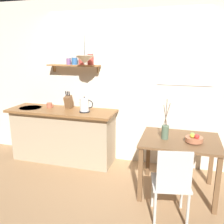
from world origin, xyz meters
name	(u,v)px	position (x,y,z in m)	size (l,w,h in m)	color
ground_plane	(114,176)	(0.00, 0.00, 0.00)	(14.00, 14.00, 0.00)	#A87F56
back_wall	(137,84)	(0.20, 0.65, 1.35)	(6.80, 0.11, 2.70)	silver
kitchen_counter	(63,135)	(-1.00, 0.32, 0.46)	(1.83, 0.63, 0.91)	tan
wall_shelf	(78,62)	(-0.76, 0.49, 1.69)	(0.91, 0.20, 0.32)	#9E6B3D
dining_table	(180,147)	(0.95, -0.17, 0.65)	(1.00, 0.79, 0.77)	brown
dining_chair_near	(172,181)	(0.89, -0.80, 0.50)	(0.48, 0.48, 0.90)	silver
fruit_bowl	(194,139)	(1.11, -0.25, 0.82)	(0.22, 0.22, 0.12)	#BC704C
twig_vase	(165,132)	(0.75, -0.22, 0.87)	(0.09, 0.09, 0.53)	#567056
electric_kettle	(85,105)	(-0.56, 0.26, 1.03)	(0.26, 0.17, 0.25)	black
knife_block	(69,102)	(-0.92, 0.42, 1.03)	(0.11, 0.17, 0.30)	brown
coffee_mug_by_sink	(50,105)	(-1.27, 0.38, 0.96)	(0.13, 0.09, 0.09)	#C6664C
pendant_lamp	(85,60)	(-0.51, 0.21, 1.75)	(0.29, 0.29, 0.44)	black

